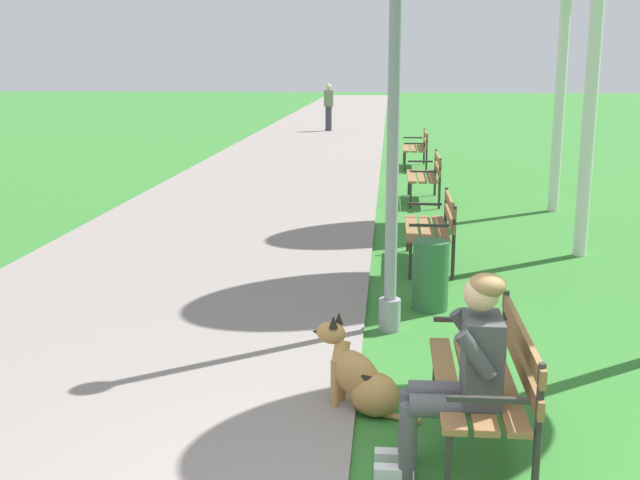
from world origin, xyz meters
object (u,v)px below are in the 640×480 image
(lamp_post_near, at_px, (394,116))
(litter_bin, at_px, (431,275))
(dog_shepherd, at_px, (361,378))
(park_bench_far, at_px, (427,173))
(pedestrian_distant, at_px, (329,108))
(park_bench_mid, at_px, (434,224))
(park_bench_furthest, at_px, (418,146))
(park_bench_near, at_px, (490,373))
(person_seated_on_near_bench, at_px, (463,367))

(lamp_post_near, distance_m, litter_bin, 1.80)
(dog_shepherd, bearing_deg, park_bench_far, 84.60)
(pedestrian_distant, bearing_deg, park_bench_mid, -81.68)
(pedestrian_distant, bearing_deg, lamp_post_near, -84.07)
(park_bench_furthest, bearing_deg, dog_shepherd, -93.46)
(dog_shepherd, relative_size, lamp_post_near, 0.21)
(park_bench_mid, distance_m, park_bench_far, 4.50)
(park_bench_near, bearing_deg, park_bench_furthest, 90.08)
(person_seated_on_near_bench, bearing_deg, park_bench_far, 88.76)
(litter_bin, relative_size, pedestrian_distant, 0.42)
(pedestrian_distant, bearing_deg, park_bench_near, -83.10)
(park_bench_near, bearing_deg, lamp_post_near, 105.67)
(park_bench_near, xyz_separation_m, lamp_post_near, (-0.63, 2.25, 1.45))
(park_bench_near, relative_size, dog_shepherd, 1.88)
(park_bench_far, distance_m, park_bench_furthest, 4.62)
(park_bench_mid, relative_size, person_seated_on_near_bench, 1.20)
(park_bench_mid, distance_m, park_bench_furthest, 9.13)
(park_bench_mid, distance_m, litter_bin, 1.81)
(pedestrian_distant, bearing_deg, park_bench_furthest, -73.39)
(park_bench_near, height_order, litter_bin, park_bench_near)
(park_bench_far, height_order, park_bench_furthest, same)
(park_bench_near, relative_size, park_bench_furthest, 1.00)
(park_bench_mid, bearing_deg, dog_shepherd, -99.59)
(park_bench_near, height_order, park_bench_mid, same)
(litter_bin, bearing_deg, park_bench_far, 87.90)
(person_seated_on_near_bench, bearing_deg, dog_shepherd, 128.34)
(park_bench_mid, bearing_deg, pedestrian_distant, 98.32)
(park_bench_far, bearing_deg, park_bench_furthest, 90.24)
(park_bench_near, height_order, person_seated_on_near_bench, person_seated_on_near_bench)
(park_bench_mid, bearing_deg, lamp_post_near, -101.97)
(park_bench_far, relative_size, person_seated_on_near_bench, 1.20)
(park_bench_furthest, bearing_deg, pedestrian_distant, 106.61)
(park_bench_near, height_order, park_bench_far, same)
(lamp_post_near, relative_size, pedestrian_distant, 2.30)
(dog_shepherd, xyz_separation_m, litter_bin, (0.60, 2.49, 0.09))
(park_bench_near, relative_size, person_seated_on_near_bench, 1.20)
(park_bench_far, bearing_deg, pedestrian_distant, 101.36)
(lamp_post_near, bearing_deg, person_seated_on_near_bench, -80.71)
(park_bench_furthest, relative_size, pedestrian_distant, 0.91)
(person_seated_on_near_bench, xyz_separation_m, litter_bin, (-0.02, 3.28, -0.33))
(park_bench_mid, relative_size, park_bench_furthest, 1.00)
(lamp_post_near, distance_m, pedestrian_distant, 21.10)
(park_bench_near, distance_m, person_seated_on_near_bench, 0.43)
(park_bench_furthest, distance_m, dog_shepherd, 13.44)
(park_bench_mid, height_order, litter_bin, park_bench_mid)
(park_bench_mid, height_order, person_seated_on_near_bench, person_seated_on_near_bench)
(park_bench_far, xyz_separation_m, person_seated_on_near_bench, (-0.21, -9.58, 0.17))
(park_bench_far, relative_size, pedestrian_distant, 0.91)
(person_seated_on_near_bench, bearing_deg, park_bench_furthest, 89.24)
(park_bench_near, relative_size, litter_bin, 2.14)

